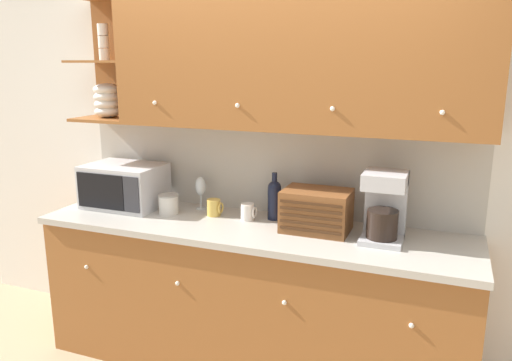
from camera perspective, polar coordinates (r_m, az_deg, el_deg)
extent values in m
plane|color=tan|center=(3.70, 1.32, -17.66)|extent=(24.00, 24.00, 0.00)
cube|color=white|center=(3.25, 1.63, 2.61)|extent=(5.02, 0.06, 2.60)
cube|color=#935628|center=(3.22, -0.64, -13.50)|extent=(2.62, 0.64, 0.91)
cube|color=#B7B2A8|center=(3.02, -0.77, -5.60)|extent=(2.64, 0.67, 0.04)
sphere|color=white|center=(3.36, -18.81, -9.34)|extent=(0.03, 0.03, 0.03)
sphere|color=white|center=(3.00, -8.96, -11.54)|extent=(0.03, 0.03, 0.03)
sphere|color=white|center=(2.76, 3.26, -13.76)|extent=(0.03, 0.03, 0.03)
sphere|color=white|center=(2.65, 17.34, -15.54)|extent=(0.03, 0.03, 0.03)
cube|color=#B7B2A8|center=(3.23, 1.40, 1.33)|extent=(2.62, 0.01, 0.57)
cube|color=#935628|center=(2.94, 4.31, 13.72)|extent=(2.20, 0.34, 0.81)
cube|color=#935628|center=(3.68, -15.31, 13.24)|extent=(0.42, 0.02, 0.81)
cube|color=#935628|center=(3.57, -16.47, 6.77)|extent=(0.42, 0.34, 0.02)
cube|color=#935628|center=(3.55, -16.89, 12.88)|extent=(0.42, 0.34, 0.02)
sphere|color=white|center=(3.14, -11.51, 8.71)|extent=(0.03, 0.03, 0.03)
sphere|color=white|center=(2.88, -2.14, 8.56)|extent=(0.03, 0.03, 0.03)
sphere|color=white|center=(2.71, 8.72, 8.11)|extent=(0.03, 0.03, 0.03)
sphere|color=white|center=(2.64, 20.52, 7.29)|extent=(0.03, 0.03, 0.03)
ellipsoid|color=silver|center=(3.57, -16.53, 7.58)|extent=(0.18, 0.18, 0.08)
ellipsoid|color=silver|center=(3.56, -16.58, 8.37)|extent=(0.18, 0.18, 0.08)
ellipsoid|color=silver|center=(3.56, -16.63, 9.16)|extent=(0.18, 0.18, 0.08)
ellipsoid|color=silver|center=(3.56, -16.69, 9.96)|extent=(0.18, 0.18, 0.08)
cylinder|color=silver|center=(3.55, -16.94, 13.62)|extent=(0.07, 0.07, 0.08)
cylinder|color=silver|center=(3.55, -17.03, 14.89)|extent=(0.07, 0.07, 0.08)
cylinder|color=silver|center=(3.56, -17.12, 16.15)|extent=(0.07, 0.07, 0.08)
cube|color=silver|center=(3.50, -14.77, -0.57)|extent=(0.51, 0.37, 0.29)
cube|color=black|center=(3.39, -17.38, -1.19)|extent=(0.36, 0.01, 0.23)
cube|color=#2D2D33|center=(3.25, -14.07, -1.60)|extent=(0.11, 0.01, 0.23)
cylinder|color=silver|center=(3.29, -9.96, -2.75)|extent=(0.13, 0.13, 0.12)
cylinder|color=gray|center=(3.27, -10.01, -1.66)|extent=(0.13, 0.13, 0.01)
cylinder|color=silver|center=(3.38, -6.28, -3.19)|extent=(0.07, 0.07, 0.01)
cylinder|color=silver|center=(3.37, -6.30, -2.42)|extent=(0.01, 0.01, 0.09)
ellipsoid|color=silver|center=(3.34, -6.35, -0.66)|extent=(0.07, 0.07, 0.13)
cylinder|color=gold|center=(3.22, -4.86, -3.09)|extent=(0.09, 0.09, 0.11)
torus|color=gold|center=(3.19, -4.05, -3.15)|extent=(0.01, 0.07, 0.07)
cylinder|color=silver|center=(3.12, -0.98, -3.59)|extent=(0.08, 0.08, 0.10)
torus|color=silver|center=(3.10, -0.17, -3.65)|extent=(0.01, 0.07, 0.07)
cylinder|color=black|center=(3.12, 2.11, -2.63)|extent=(0.08, 0.08, 0.20)
sphere|color=black|center=(3.09, 2.12, -0.81)|extent=(0.08, 0.08, 0.08)
cylinder|color=black|center=(3.08, 2.13, 0.27)|extent=(0.03, 0.03, 0.07)
cube|color=brown|center=(2.93, 6.93, -3.42)|extent=(0.39, 0.27, 0.24)
cube|color=#432713|center=(2.82, 6.17, -5.71)|extent=(0.36, 0.01, 0.02)
cube|color=#432713|center=(2.81, 6.19, -4.96)|extent=(0.36, 0.01, 0.02)
cube|color=#432713|center=(2.80, 6.22, -4.20)|extent=(0.36, 0.01, 0.02)
cube|color=#432713|center=(2.79, 6.24, -3.43)|extent=(0.36, 0.01, 0.02)
cube|color=#432713|center=(2.77, 6.26, -2.66)|extent=(0.36, 0.01, 0.02)
cube|color=#B7B7BC|center=(2.84, 14.17, -6.51)|extent=(0.23, 0.24, 0.03)
cylinder|color=black|center=(2.80, 14.22, -4.84)|extent=(0.17, 0.17, 0.16)
cube|color=#B7B7BC|center=(2.88, 14.62, -2.52)|extent=(0.23, 0.05, 0.39)
cube|color=#B7B7BC|center=(2.75, 14.56, 0.03)|extent=(0.23, 0.24, 0.09)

